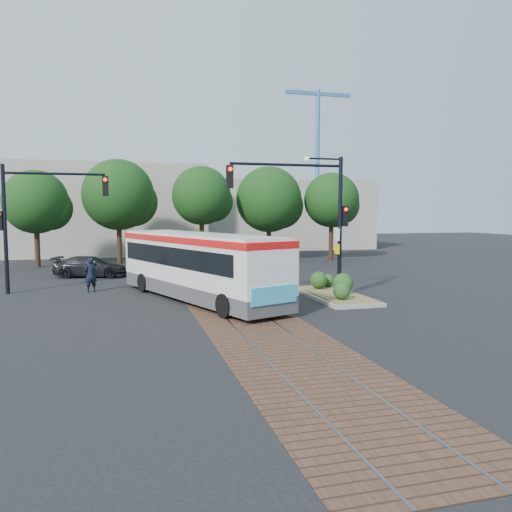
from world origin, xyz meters
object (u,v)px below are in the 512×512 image
object	(u,v)px
city_bus	(197,263)
signal_pole_main	(314,204)
traffic_island	(334,290)
signal_pole_left	(31,211)
officer	(91,275)
parked_car	(91,267)

from	to	relation	value
city_bus	signal_pole_main	xyz separation A→B (m)	(5.03, -0.88, 2.55)
traffic_island	signal_pole_left	size ratio (longest dim) A/B	0.87
officer	signal_pole_left	bearing A→B (deg)	-31.25
signal_pole_main	parked_car	bearing A→B (deg)	134.37
signal_pole_left	officer	xyz separation A→B (m)	(2.59, -0.49, -3.05)
signal_pole_main	parked_car	distance (m)	14.70
city_bus	signal_pole_main	size ratio (longest dim) A/B	1.81
city_bus	traffic_island	world-z (taller)	city_bus
city_bus	traffic_island	distance (m)	6.20
parked_car	officer	bearing A→B (deg)	-162.48
signal_pole_left	traffic_island	bearing A→B (deg)	-20.36
traffic_island	parked_car	bearing A→B (deg)	136.75
traffic_island	signal_pole_left	bearing A→B (deg)	159.64
city_bus	parked_car	distance (m)	10.59
signal_pole_main	traffic_island	bearing A→B (deg)	-5.36
city_bus	signal_pole_left	bearing A→B (deg)	130.62
signal_pole_left	officer	bearing A→B (deg)	-10.68
traffic_island	parked_car	world-z (taller)	parked_car
traffic_island	officer	world-z (taller)	officer
traffic_island	officer	distance (m)	11.48
signal_pole_left	signal_pole_main	bearing A→B (deg)	-21.45
signal_pole_main	officer	size ratio (longest dim) A/B	3.66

